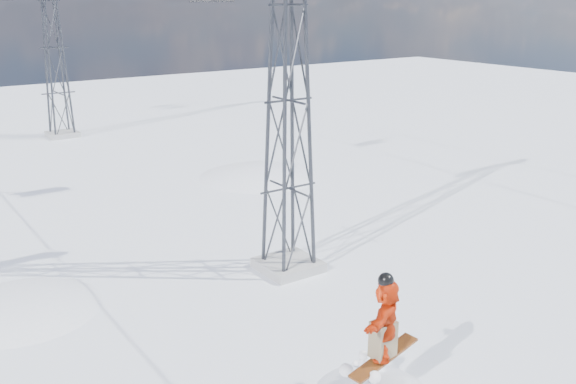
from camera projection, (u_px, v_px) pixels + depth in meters
name	position (u px, v px, depth m)	size (l,w,h in m)	color
lift_tower_near	(288.00, 101.00, 19.21)	(5.20, 1.80, 11.43)	#999999
lift_tower_far	(54.00, 48.00, 38.86)	(5.20, 1.80, 11.43)	#999999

